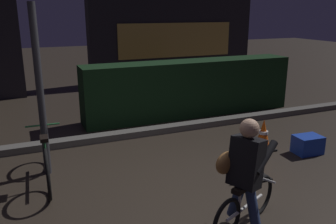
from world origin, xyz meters
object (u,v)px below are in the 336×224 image
at_px(traffic_cone_near, 255,160).
at_px(cyclist, 244,175).
at_px(parked_bike_center_left, 46,159).
at_px(blue_crate, 308,145).
at_px(street_post, 40,93).
at_px(traffic_cone_far, 263,135).

bearing_deg(traffic_cone_near, cyclist, -132.85).
xyz_separation_m(parked_bike_center_left, blue_crate, (4.06, -0.62, -0.19)).
distance_m(street_post, cyclist, 2.93).
relative_size(parked_bike_center_left, blue_crate, 3.71).
bearing_deg(traffic_cone_near, traffic_cone_far, 47.23).
height_order(traffic_cone_far, cyclist, cyclist).
bearing_deg(blue_crate, traffic_cone_near, -163.46).
height_order(parked_bike_center_left, traffic_cone_far, parked_bike_center_left).
relative_size(street_post, traffic_cone_near, 4.20).
relative_size(parked_bike_center_left, traffic_cone_near, 2.86).
distance_m(blue_crate, cyclist, 2.62).
bearing_deg(blue_crate, cyclist, -148.98).
bearing_deg(traffic_cone_near, street_post, 154.15).
bearing_deg(traffic_cone_far, parked_bike_center_left, 176.88).
xyz_separation_m(street_post, parked_bike_center_left, (-0.03, -0.28, -0.86)).
distance_m(traffic_cone_far, blue_crate, 0.73).
relative_size(traffic_cone_near, blue_crate, 1.30).
bearing_deg(street_post, traffic_cone_far, -7.80).
xyz_separation_m(traffic_cone_near, blue_crate, (1.35, 0.40, -0.12)).
bearing_deg(street_post, cyclist, -50.71).
height_order(parked_bike_center_left, blue_crate, parked_bike_center_left).
bearing_deg(street_post, blue_crate, -12.59).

